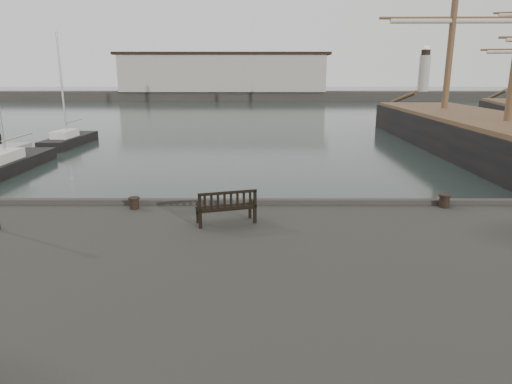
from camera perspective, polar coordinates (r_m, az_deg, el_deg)
ground at (r=16.88m, az=0.73°, el=-6.48°), size 400.00×400.00×0.00m
breakwater at (r=107.85m, az=-2.24°, el=13.68°), size 140.00×9.50×12.20m
bench at (r=14.13m, az=-3.74°, el=-2.64°), size 1.92×1.13×1.04m
bollard_left at (r=16.20m, az=-14.97°, el=-1.34°), size 0.51×0.51×0.40m
bollard_right at (r=17.12m, az=22.49°, el=-1.02°), size 0.58×0.58×0.46m
yacht_c at (r=33.29m, az=-28.30°, el=2.78°), size 2.27×9.03×12.20m
yacht_d at (r=42.92m, az=-22.25°, el=5.72°), size 2.39×7.79×9.96m
tall_ship_main at (r=37.49m, az=28.57°, el=4.75°), size 9.08×42.28×31.62m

